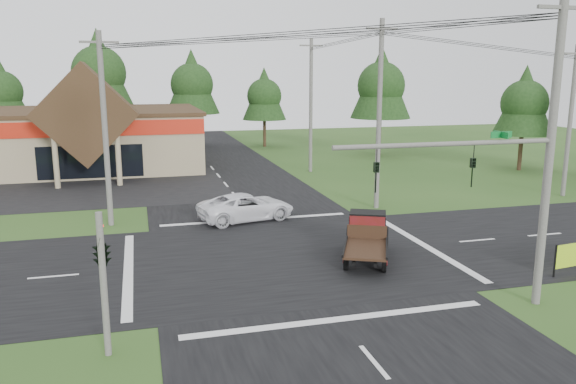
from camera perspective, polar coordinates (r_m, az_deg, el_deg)
name	(u,v)px	position (r m, az deg, el deg)	size (l,w,h in m)	color
ground	(286,257)	(25.97, -0.19, -6.63)	(120.00, 120.00, 0.00)	#2A4B1A
road_ns	(286,257)	(25.97, -0.19, -6.61)	(12.00, 120.00, 0.02)	black
road_ew	(286,257)	(25.97, -0.19, -6.61)	(120.00, 12.00, 0.02)	black
parking_apron	(30,192)	(44.27, -24.75, 0.04)	(28.00, 14.00, 0.02)	black
cvs_building	(27,138)	(54.48, -24.98, 4.98)	(30.40, 18.20, 9.19)	tan
traffic_signal_mast	(505,187)	(20.68, 21.20, 0.44)	(8.12, 0.24, 7.00)	#595651
traffic_signal_corner	(101,240)	(17.19, -18.47, -4.66)	(0.53, 2.48, 4.40)	#595651
utility_pole_nr	(550,151)	(21.53, 25.07, 3.82)	(2.00, 0.30, 11.00)	#595651
utility_pole_nw	(105,128)	(31.99, -18.11, 6.16)	(2.00, 0.30, 10.50)	#595651
utility_pole_ne	(379,114)	(34.97, 9.25, 7.84)	(2.00, 0.30, 11.50)	#595651
utility_pole_far	(570,120)	(42.69, 26.75, 6.56)	(2.00, 0.30, 10.20)	#595651
utility_pole_n	(311,105)	(48.06, 2.34, 8.85)	(2.00, 0.30, 11.20)	#595651
tree_row_b	(1,90)	(67.25, -27.16, 9.25)	(5.60, 5.60, 10.10)	#332316
tree_row_c	(99,70)	(64.93, -18.69, 11.65)	(7.28, 7.28, 13.13)	#332316
tree_row_d	(192,82)	(66.13, -9.73, 10.92)	(6.16, 6.16, 11.11)	#332316
tree_row_e	(264,94)	(65.44, -2.43, 9.89)	(5.04, 5.04, 9.09)	#332316
tree_side_ne	(381,83)	(59.06, 9.45, 10.84)	(6.16, 6.16, 11.11)	#332316
tree_side_e_near	(525,101)	(52.89, 22.91, 8.53)	(5.04, 5.04, 9.09)	#332316
antique_flatbed_truck	(367,238)	(25.49, 7.98, -4.70)	(1.87, 4.90, 2.05)	#52140B
white_pickup	(246,207)	(32.39, -4.25, -1.51)	(2.56, 5.55, 1.54)	white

